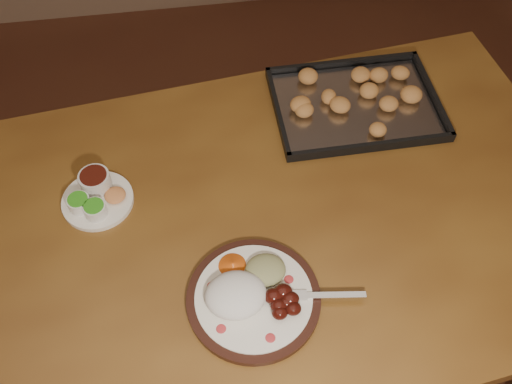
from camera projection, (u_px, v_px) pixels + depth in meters
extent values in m
cube|color=brown|center=(259.00, 224.00, 1.26)|extent=(1.60, 1.08, 0.04)
cylinder|color=#432E14|center=(1.00, 239.00, 1.67)|extent=(0.07, 0.07, 0.71)
cylinder|color=#432E14|center=(426.00, 146.00, 1.88)|extent=(0.07, 0.07, 0.71)
cylinder|color=black|center=(254.00, 299.00, 1.12)|extent=(0.26, 0.26, 0.02)
cylinder|color=white|center=(254.00, 297.00, 1.11)|extent=(0.23, 0.23, 0.01)
ellipsoid|color=#B72B2F|center=(221.00, 329.00, 1.07)|extent=(0.02, 0.02, 0.00)
ellipsoid|color=#B72B2F|center=(270.00, 338.00, 1.06)|extent=(0.02, 0.02, 0.00)
ellipsoid|color=#B72B2F|center=(289.00, 279.00, 1.13)|extent=(0.02, 0.02, 0.00)
ellipsoid|color=#B72B2F|center=(212.00, 286.00, 1.12)|extent=(0.02, 0.02, 0.00)
ellipsoid|color=white|center=(236.00, 295.00, 1.10)|extent=(0.14, 0.12, 0.05)
ellipsoid|color=#48110A|center=(279.00, 306.00, 1.08)|extent=(0.03, 0.03, 0.03)
ellipsoid|color=#48110A|center=(290.00, 299.00, 1.09)|extent=(0.03, 0.03, 0.03)
ellipsoid|color=#48110A|center=(283.00, 292.00, 1.10)|extent=(0.03, 0.03, 0.03)
ellipsoid|color=#48110A|center=(293.00, 309.00, 1.08)|extent=(0.03, 0.03, 0.03)
ellipsoid|color=#48110A|center=(274.00, 296.00, 1.10)|extent=(0.03, 0.03, 0.03)
ellipsoid|color=#48110A|center=(287.00, 303.00, 1.09)|extent=(0.03, 0.03, 0.03)
ellipsoid|color=#48110A|center=(280.00, 313.00, 1.08)|extent=(0.03, 0.03, 0.03)
ellipsoid|color=tan|center=(265.00, 270.00, 1.13)|extent=(0.09, 0.09, 0.03)
cone|color=#CA5012|center=(233.00, 265.00, 1.14)|extent=(0.07, 0.07, 0.03)
cube|color=silver|center=(334.00, 295.00, 1.11)|extent=(0.13, 0.03, 0.00)
cube|color=silver|center=(298.00, 295.00, 1.11)|extent=(0.04, 0.03, 0.00)
cylinder|color=silver|center=(287.00, 300.00, 1.10)|extent=(0.03, 0.01, 0.00)
cylinder|color=silver|center=(287.00, 297.00, 1.11)|extent=(0.03, 0.01, 0.00)
cylinder|color=silver|center=(287.00, 294.00, 1.11)|extent=(0.03, 0.01, 0.00)
cylinder|color=silver|center=(287.00, 291.00, 1.11)|extent=(0.03, 0.01, 0.00)
cylinder|color=white|center=(98.00, 201.00, 1.26)|extent=(0.16, 0.16, 0.01)
cylinder|color=white|center=(79.00, 203.00, 1.23)|extent=(0.05, 0.05, 0.03)
cylinder|color=green|center=(78.00, 199.00, 1.22)|extent=(0.04, 0.04, 0.00)
cylinder|color=white|center=(95.00, 210.00, 1.22)|extent=(0.05, 0.05, 0.03)
cylinder|color=green|center=(94.00, 206.00, 1.21)|extent=(0.04, 0.04, 0.00)
cylinder|color=silver|center=(95.00, 181.00, 1.26)|extent=(0.07, 0.07, 0.04)
cylinder|color=#3D120B|center=(93.00, 176.00, 1.24)|extent=(0.06, 0.06, 0.00)
ellipsoid|color=#D7894C|center=(115.00, 195.00, 1.25)|extent=(0.05, 0.05, 0.02)
cube|color=black|center=(355.00, 106.00, 1.43)|extent=(0.41, 0.30, 0.01)
cube|color=black|center=(342.00, 63.00, 1.51)|extent=(0.41, 0.02, 0.02)
cube|color=black|center=(372.00, 146.00, 1.34)|extent=(0.41, 0.02, 0.02)
cube|color=black|center=(432.00, 93.00, 1.44)|extent=(0.01, 0.30, 0.02)
cube|color=black|center=(278.00, 111.00, 1.40)|extent=(0.01, 0.30, 0.02)
cube|color=#BCBBC0|center=(356.00, 105.00, 1.43)|extent=(0.38, 0.28, 0.00)
ellipsoid|color=#B78940|center=(376.00, 97.00, 1.42)|extent=(0.05, 0.04, 0.03)
ellipsoid|color=#B78940|center=(390.00, 87.00, 1.44)|extent=(0.06, 0.06, 0.03)
ellipsoid|color=#B78940|center=(364.00, 77.00, 1.46)|extent=(0.06, 0.06, 0.03)
ellipsoid|color=#B78940|center=(357.00, 85.00, 1.44)|extent=(0.05, 0.05, 0.03)
ellipsoid|color=#B78940|center=(337.00, 81.00, 1.45)|extent=(0.06, 0.06, 0.03)
ellipsoid|color=#B78940|center=(339.00, 95.00, 1.42)|extent=(0.06, 0.06, 0.03)
ellipsoid|color=#B78940|center=(314.00, 100.00, 1.41)|extent=(0.05, 0.05, 0.03)
ellipsoid|color=#B78940|center=(332.00, 109.00, 1.40)|extent=(0.05, 0.05, 0.03)
ellipsoid|color=#B78940|center=(322.00, 114.00, 1.39)|extent=(0.06, 0.06, 0.03)
ellipsoid|color=#B78940|center=(352.00, 122.00, 1.37)|extent=(0.06, 0.06, 0.03)
ellipsoid|color=#B78940|center=(363.00, 110.00, 1.39)|extent=(0.05, 0.05, 0.03)
ellipsoid|color=#B78940|center=(386.00, 112.00, 1.39)|extent=(0.06, 0.06, 0.03)
ellipsoid|color=#B78940|center=(385.00, 109.00, 1.40)|extent=(0.06, 0.06, 0.03)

